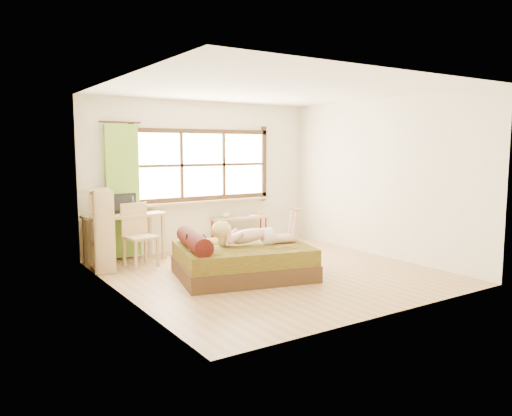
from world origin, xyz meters
TOP-DOWN VIEW (x-y plane):
  - floor at (0.00, 0.00)m, footprint 4.50×4.50m
  - ceiling at (0.00, 0.00)m, footprint 4.50×4.50m
  - wall_back at (0.00, 2.25)m, footprint 4.50×0.00m
  - wall_front at (0.00, -2.25)m, footprint 4.50×0.00m
  - wall_left at (-2.25, 0.00)m, footprint 0.00×4.50m
  - wall_right at (2.25, 0.00)m, footprint 0.00×4.50m
  - window at (0.00, 2.22)m, footprint 2.80×0.16m
  - curtain at (-1.55, 2.13)m, footprint 0.55×0.10m
  - bed at (-0.51, 0.10)m, footprint 2.15×1.88m
  - woman at (-0.32, 0.04)m, footprint 1.34×0.67m
  - kitten at (-1.19, 0.19)m, footprint 0.30×0.17m
  - desk at (-1.59, 1.95)m, footprint 1.33×0.75m
  - monitor at (-1.59, 2.00)m, footprint 0.57×0.15m
  - chair at (-1.51, 1.59)m, footprint 0.50×0.50m
  - pipe_shelf at (0.69, 2.07)m, footprint 1.14×0.41m
  - cup at (0.38, 2.07)m, footprint 0.15×0.15m
  - book at (0.88, 2.07)m, footprint 0.21×0.27m
  - bookshelf at (-2.08, 1.53)m, footprint 0.39×0.58m

SIDE VIEW (x-z plane):
  - floor at x=0.00m, z-range 0.00..0.00m
  - bed at x=-0.51m, z-range -0.10..0.60m
  - pipe_shelf at x=0.69m, z-range 0.09..0.73m
  - chair at x=-1.51m, z-range 0.06..1.05m
  - book at x=0.88m, z-range 0.56..0.58m
  - kitten at x=-1.19m, z-range 0.46..0.68m
  - cup at x=0.38m, z-range 0.56..0.66m
  - bookshelf at x=-2.08m, z-range 0.01..1.25m
  - desk at x=-1.59m, z-range 0.29..1.08m
  - woman at x=-0.32m, z-range 0.46..1.02m
  - monitor at x=-1.59m, z-range 0.79..1.12m
  - curtain at x=-1.55m, z-range 0.05..2.25m
  - wall_back at x=0.00m, z-range -0.90..3.60m
  - wall_front at x=0.00m, z-range -0.90..3.60m
  - wall_left at x=-2.25m, z-range -0.90..3.60m
  - wall_right at x=2.25m, z-range -0.90..3.60m
  - window at x=0.00m, z-range 0.78..2.24m
  - ceiling at x=0.00m, z-range 2.70..2.70m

